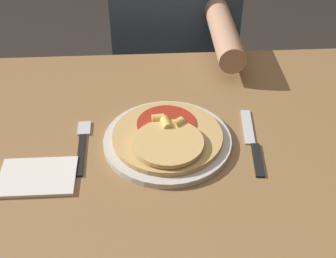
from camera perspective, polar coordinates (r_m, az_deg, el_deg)
The scene contains 7 objects.
dining_table at distance 1.11m, azimuth -2.25°, elevation -6.20°, with size 1.16×0.73×0.77m.
plate at distance 1.01m, azimuth -0.00°, elevation -1.46°, with size 0.28×0.28×0.01m.
pizza at distance 0.99m, azimuth 0.02°, elevation -0.91°, with size 0.24×0.24×0.04m.
fork at distance 1.02m, azimuth -10.33°, elevation -1.74°, with size 0.03×0.18×0.00m.
knife at distance 1.03m, azimuth 10.32°, elevation -1.62°, with size 0.03×0.22×0.00m.
napkin at distance 0.97m, azimuth -15.53°, elevation -5.65°, with size 0.15×0.11×0.01m.
person_diner at distance 1.59m, azimuth 0.82°, elevation 10.23°, with size 0.39×0.52×1.15m.
Camera 1 is at (-0.00, -0.78, 1.43)m, focal length 50.00 mm.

